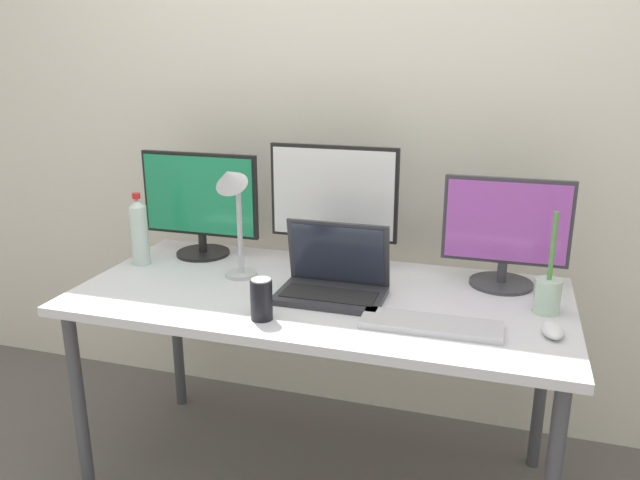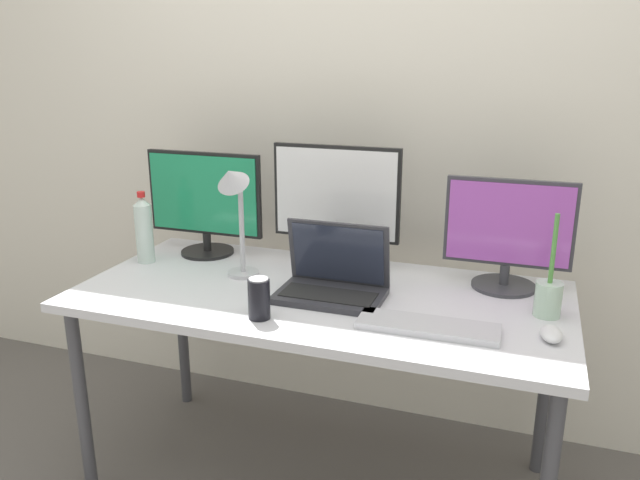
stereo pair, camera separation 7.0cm
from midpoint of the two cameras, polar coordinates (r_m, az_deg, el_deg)
ground_plane at (r=2.44m, az=0.87°, el=-21.11°), size 16.00×16.00×0.00m
wall_back at (r=2.50m, az=5.34°, el=12.12°), size 7.00×0.08×2.60m
work_desk at (r=2.10m, az=0.96°, el=-6.37°), size 1.61×0.77×0.74m
monitor_left at (r=2.44m, az=-9.71°, el=3.50°), size 0.47×0.21×0.40m
monitor_center at (r=2.25m, az=2.35°, el=3.45°), size 0.47×0.21×0.45m
monitor_right at (r=2.15m, az=17.71°, el=0.56°), size 0.41×0.21×0.37m
laptop_silver at (r=2.03m, az=2.19°, el=-3.62°), size 0.34×0.22×0.24m
keyboard_main at (r=1.83m, az=10.92°, el=-7.77°), size 0.41×0.13×0.02m
mouse_by_keyboard at (r=1.87m, az=21.40°, el=-8.00°), size 0.07×0.11×0.03m
water_bottle at (r=2.41m, az=-15.00°, el=0.89°), size 0.06×0.06×0.27m
soda_can_near_keyboard at (r=1.86m, az=-4.53°, el=-5.36°), size 0.07×0.07×0.13m
bamboo_vase at (r=2.00m, az=21.09°, el=-4.84°), size 0.08×0.08×0.32m
desk_lamp at (r=2.12m, az=-6.86°, el=3.68°), size 0.11×0.18×0.42m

